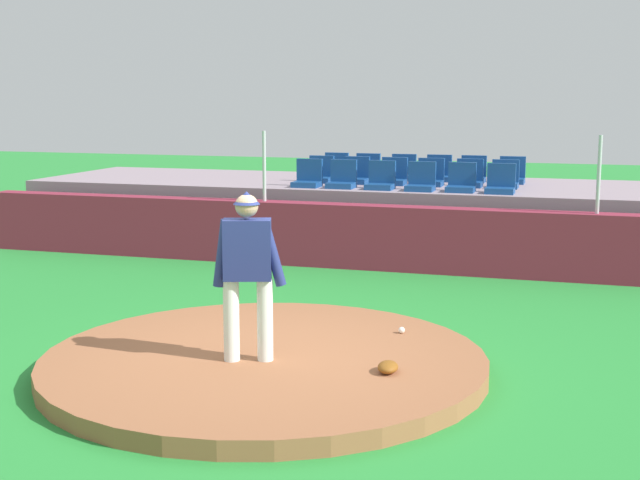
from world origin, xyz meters
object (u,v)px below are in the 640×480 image
stadium_chair_1 (342,179)px  stadium_chair_6 (320,174)px  stadium_chair_11 (505,179)px  stadium_chair_15 (438,173)px  stadium_chair_4 (461,183)px  stadium_chair_13 (367,171)px  stadium_chair_16 (473,174)px  pitcher (247,264)px  stadium_chair_0 (308,178)px  stadium_chair_12 (335,170)px  stadium_chair_2 (381,180)px  stadium_chair_9 (430,177)px  stadium_chair_7 (356,175)px  baseball (402,330)px  stadium_chair_5 (501,184)px  stadium_chair_3 (421,182)px  stadium_chair_14 (403,172)px  stadium_chair_10 (469,178)px  stadium_chair_17 (512,175)px  fielding_glove (388,367)px  stadium_chair_8 (394,176)px

stadium_chair_1 → stadium_chair_6: size_ratio=1.00×
stadium_chair_11 → stadium_chair_15: size_ratio=1.00×
stadium_chair_4 → stadium_chair_13: bearing=-40.0°
stadium_chair_11 → stadium_chair_16: bearing=-53.5°
pitcher → stadium_chair_0: (-1.64, 7.12, 0.17)m
stadium_chair_12 → pitcher: bearing=100.4°
stadium_chair_2 → stadium_chair_9: (0.73, 0.86, 0.00)m
stadium_chair_7 → pitcher: bearing=96.9°
baseball → stadium_chair_5: stadium_chair_5 is taller
stadium_chair_3 → stadium_chair_14: 1.96m
stadium_chair_10 → stadium_chair_17: 1.11m
stadium_chair_3 → stadium_chair_4: same height
stadium_chair_0 → stadium_chair_6: bearing=-87.9°
pitcher → stadium_chair_13: size_ratio=3.48×
stadium_chair_1 → stadium_chair_7: 0.86m
fielding_glove → stadium_chair_14: size_ratio=0.60×
stadium_chair_11 → stadium_chair_16: size_ratio=1.00×
stadium_chair_5 → stadium_chair_9: size_ratio=1.00×
stadium_chair_2 → stadium_chair_16: (1.40, 1.80, 0.00)m
pitcher → stadium_chair_1: 7.20m
stadium_chair_13 → stadium_chair_14: (0.72, 0.02, 0.00)m
pitcher → stadium_chair_16: size_ratio=3.48×
stadium_chair_6 → stadium_chair_10: 2.84m
pitcher → stadium_chair_15: size_ratio=3.48×
stadium_chair_1 → stadium_chair_4: same height
stadium_chair_10 → stadium_chair_11: bearing=178.7°
pitcher → stadium_chair_7: size_ratio=3.48×
stadium_chair_9 → stadium_chair_3: bearing=89.7°
stadium_chair_6 → stadium_chair_12: same height
stadium_chair_13 → stadium_chair_16: (2.09, 0.02, 0.00)m
pitcher → stadium_chair_11: (1.80, 7.98, 0.17)m
stadium_chair_4 → stadium_chair_11: same height
pitcher → stadium_chair_10: size_ratio=3.48×
stadium_chair_6 → stadium_chair_13: (0.70, 0.89, 0.00)m
stadium_chair_8 → fielding_glove: bearing=102.0°
stadium_chair_5 → stadium_chair_14: same height
stadium_chair_3 → stadium_chair_4: bearing=-176.6°
stadium_chair_10 → stadium_chair_14: 1.68m
stadium_chair_7 → stadium_chair_12: (-0.67, 0.93, 0.00)m
stadium_chair_14 → stadium_chair_17: 2.11m
stadium_chair_4 → stadium_chair_9: (-0.69, 0.86, 0.00)m
stadium_chair_6 → stadium_chair_8: same height
stadium_chair_3 → stadium_chair_13: same height
stadium_chair_12 → stadium_chair_16: (2.75, -0.01, 0.00)m
stadium_chair_7 → stadium_chair_16: same height
stadium_chair_3 → stadium_chair_11: size_ratio=1.00×
fielding_glove → stadium_chair_3: 7.21m
pitcher → stadium_chair_3: (0.45, 7.07, 0.17)m
stadium_chair_9 → stadium_chair_17: (1.40, 0.90, 0.00)m
stadium_chair_3 → stadium_chair_8: 1.13m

